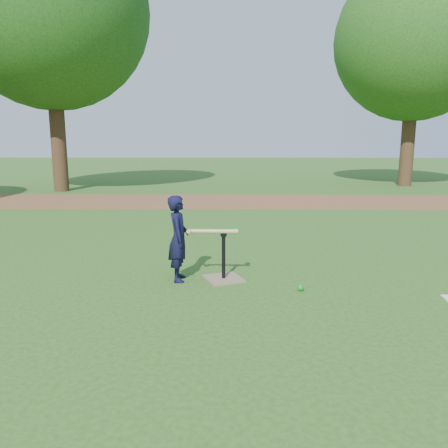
{
  "coord_description": "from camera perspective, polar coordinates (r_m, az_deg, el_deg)",
  "views": [
    {
      "loc": [
        -0.14,
        -4.87,
        1.71
      ],
      "look_at": [
        -0.24,
        0.65,
        0.65
      ],
      "focal_mm": 35.0,
      "sensor_mm": 36.0,
      "label": 1
    }
  ],
  "objects": [
    {
      "name": "tree_right",
      "position": [
        18.49,
        23.75,
        21.15
      ],
      "size": [
        5.8,
        5.8,
        8.21
      ],
      "color": "#382316",
      "rests_on": "ground"
    },
    {
      "name": "tree_left",
      "position": [
        16.52,
        -21.87,
        24.69
      ],
      "size": [
        6.4,
        6.4,
        9.08
      ],
      "color": "#382316",
      "rests_on": "ground"
    },
    {
      "name": "batting_tee",
      "position": [
        5.46,
        -0.06,
        -6.16
      ],
      "size": [
        0.56,
        0.56,
        0.61
      ],
      "color": "#886F56",
      "rests_on": "ground"
    },
    {
      "name": "wiffle_ball_ground",
      "position": [
        5.16,
        9.97,
        -8.19
      ],
      "size": [
        0.08,
        0.08,
        0.08
      ],
      "primitive_type": "sphere",
      "color": "#0D9320",
      "rests_on": "ground"
    },
    {
      "name": "dirt_strip",
      "position": [
        12.49,
        1.67,
        3.01
      ],
      "size": [
        24.0,
        3.0,
        0.01
      ],
      "primitive_type": "cube",
      "color": "brown",
      "rests_on": "ground"
    },
    {
      "name": "swing_action",
      "position": [
        5.33,
        -1.08,
        -0.94
      ],
      "size": [
        0.64,
        0.2,
        0.08
      ],
      "color": "tan",
      "rests_on": "ground"
    },
    {
      "name": "child",
      "position": [
        5.37,
        -5.96,
        -1.89
      ],
      "size": [
        0.28,
        0.4,
        1.06
      ],
      "primitive_type": "imported",
      "rotation": [
        0.0,
        0.0,
        1.64
      ],
      "color": "black",
      "rests_on": "ground"
    },
    {
      "name": "ground",
      "position": [
        5.17,
        2.58,
        -8.47
      ],
      "size": [
        80.0,
        80.0,
        0.0
      ],
      "primitive_type": "plane",
      "color": "#285116",
      "rests_on": "ground"
    }
  ]
}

